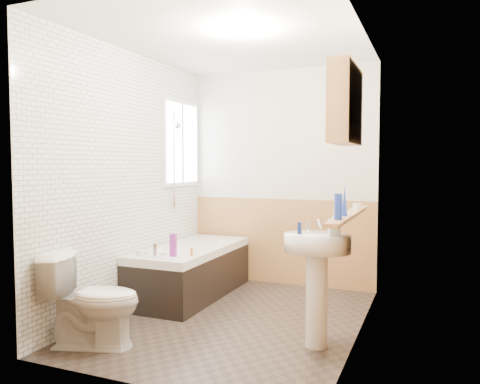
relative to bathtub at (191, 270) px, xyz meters
name	(u,v)px	position (x,y,z in m)	size (l,w,h in m)	color
floor	(234,319)	(0.73, -0.54, -0.28)	(2.80, 2.80, 0.00)	#2D2420
ceiling	(233,39)	(0.73, -0.54, 2.22)	(2.80, 2.80, 0.00)	white
wall_back	(281,178)	(0.73, 0.87, 0.97)	(2.20, 0.02, 2.50)	beige
wall_front	(143,190)	(0.73, -1.95, 0.97)	(2.20, 0.02, 2.50)	beige
wall_left	(130,180)	(-0.38, -0.54, 0.97)	(0.02, 2.80, 2.50)	beige
wall_right	(361,184)	(1.84, -0.54, 0.97)	(0.02, 2.80, 2.50)	beige
wainscot_right	(356,276)	(1.82, -0.54, 0.22)	(0.01, 2.80, 1.00)	tan
wainscot_front	(147,309)	(0.73, -1.93, 0.22)	(2.20, 0.01, 1.00)	tan
wainscot_back	(280,241)	(0.73, 0.85, 0.22)	(2.20, 0.01, 1.00)	tan
tile_cladding_left	(132,180)	(-0.36, -0.54, 0.97)	(0.01, 2.80, 2.50)	white
tile_return_back	(224,136)	(0.01, 0.85, 1.47)	(0.75, 0.01, 1.50)	white
window	(182,143)	(-0.33, 0.41, 1.37)	(0.03, 0.79, 0.99)	white
bathtub	(191,270)	(0.00, 0.00, 0.00)	(0.70, 1.59, 0.67)	black
shower_riser	(175,150)	(-0.31, 0.21, 1.29)	(0.10, 0.07, 1.11)	silver
toilet	(93,300)	(-0.03, -1.53, 0.08)	(0.41, 0.73, 0.71)	white
sink	(317,267)	(1.57, -0.88, 0.35)	(0.51, 0.41, 0.99)	white
pine_shelf	(349,215)	(1.77, -0.64, 0.73)	(0.10, 1.46, 0.03)	tan
medicine_cabinet	(345,105)	(1.74, -0.73, 1.58)	(0.17, 0.67, 0.60)	tan
foam_can	(338,207)	(1.77, -1.11, 0.83)	(0.06, 0.06, 0.18)	#19339E
green_bottle	(345,201)	(1.77, -0.86, 0.86)	(0.05, 0.05, 0.23)	#19339E
black_jar	(357,206)	(1.77, -0.25, 0.77)	(0.07, 0.07, 0.05)	silver
soap_bottle	(334,230)	(1.71, -0.92, 0.64)	(0.08, 0.18, 0.08)	silver
clear_bottle	(299,228)	(1.45, -0.94, 0.64)	(0.03, 0.03, 0.09)	navy
blue_gel	(173,245)	(0.12, -0.56, 0.36)	(0.06, 0.04, 0.21)	purple
cream_jar	(140,253)	(-0.20, -0.63, 0.28)	(0.08, 0.08, 0.05)	silver
orange_bottle	(192,252)	(0.27, -0.49, 0.30)	(0.03, 0.03, 0.08)	orange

